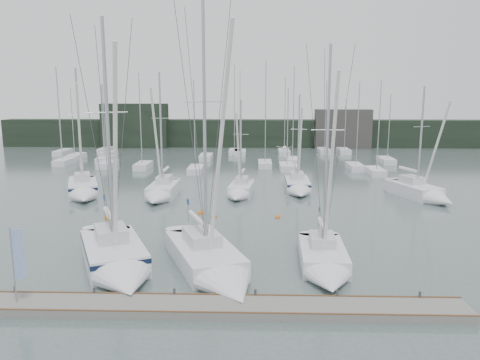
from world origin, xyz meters
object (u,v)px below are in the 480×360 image
Objects in this scene: sailboat_mid_a at (83,190)px; dock_banner at (17,258)px; sailboat_near_center at (215,268)px; sailboat_mid_c at (240,192)px; sailboat_mid_e at (425,194)px; buoy_a at (201,214)px; sailboat_mid_d at (298,187)px; buoy_c at (108,219)px; sailboat_near_left at (118,263)px; buoy_b at (278,218)px; sailboat_mid_b at (161,193)px; buoy_d at (214,217)px; sailboat_near_right at (325,266)px.

dock_banner is (5.71, -24.02, 1.94)m from sailboat_mid_a.
sailboat_mid_a is at bearing 104.41° from sailboat_near_center.
sailboat_near_center is 1.63× the size of sailboat_mid_c.
buoy_a is at bearing 176.15° from sailboat_mid_e.
buoy_c is (-16.48, -10.70, -0.55)m from sailboat_mid_d.
sailboat_near_left is 5.97m from dock_banner.
sailboat_near_center is at bearing -107.79° from buoy_b.
sailboat_mid_d reaches higher than sailboat_mid_c.
sailboat_mid_e is 21.62m from buoy_a.
buoy_c is (-2.89, -7.27, -0.58)m from sailboat_mid_b.
sailboat_near_center is at bearing -152.43° from sailboat_mid_e.
sailboat_near_center reaches higher than sailboat_mid_d.
buoy_a is (-9.08, -8.82, -0.55)m from sailboat_mid_d.
sailboat_mid_e is 22.05× the size of buoy_d.
sailboat_near_center is 31.48× the size of buoy_d.
buoy_b is at bearing 3.24° from buoy_c.
sailboat_near_right is 21.96m from sailboat_mid_d.
dock_banner is at bearing -177.26° from sailboat_near_center.
sailboat_mid_a is 3.60× the size of dock_banner.
sailboat_mid_d is at bearing 51.57° from sailboat_near_center.
sailboat_near_right reaches higher than sailboat_mid_a.
sailboat_near_right is 22.70m from sailboat_mid_b.
sailboat_near_center reaches higher than sailboat_mid_a.
sailboat_near_center is 1.20× the size of sailboat_near_right.
sailboat_mid_c reaches higher than buoy_a.
sailboat_mid_d reaches higher than buoy_a.
dock_banner is at bearing -110.05° from buoy_a.
sailboat_near_center reaches higher than dock_banner.
sailboat_near_right reaches higher than sailboat_mid_d.
buoy_c is at bearing -174.84° from buoy_d.
sailboat_mid_c is 17.77m from sailboat_mid_e.
buoy_b is at bearing 0.08° from buoy_d.
sailboat_near_left is 1.33× the size of sailboat_mid_e.
sailboat_mid_d is (12.30, 22.28, -0.12)m from sailboat_near_left.
sailboat_mid_b is at bearing 87.67° from sailboat_near_center.
sailboat_near_right reaches higher than buoy_c.
dock_banner is at bearing -97.39° from sailboat_mid_a.
sailboat_mid_b reaches higher than sailboat_mid_d.
buoy_b is (3.38, -7.55, -0.52)m from sailboat_mid_c.
sailboat_near_right is at bearing -56.79° from buoy_a.
sailboat_mid_e is 36.30m from dock_banner.
sailboat_mid_e is at bearing 59.36° from sailboat_near_right.
buoy_d is at bearing -127.32° from sailboat_mid_d.
buoy_b is at bearing -173.84° from sailboat_mid_e.
sailboat_mid_b reaches higher than buoy_d.
buoy_b is at bearing -29.75° from sailboat_mid_b.
sailboat_mid_b is at bearing -165.71° from sailboat_mid_c.
sailboat_near_left is 30.75m from sailboat_mid_e.
buoy_d is at bearing 45.98° from sailboat_near_left.
buoy_d is (1.20, -1.11, 0.00)m from buoy_a.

